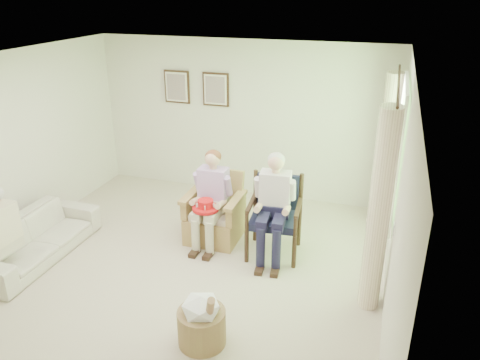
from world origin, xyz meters
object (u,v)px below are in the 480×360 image
(wicker_armchair, at_px, (215,218))
(person_wicker, at_px, (211,193))
(red_hat, at_px, (206,206))
(wood_armchair, at_px, (276,212))
(person_dark, at_px, (273,200))
(hatbox, at_px, (202,320))
(sofa, at_px, (36,238))

(wicker_armchair, xyz_separation_m, person_wicker, (-0.00, -0.13, 0.45))
(wicker_armchair, distance_m, red_hat, 0.49)
(wicker_armchair, height_order, wood_armchair, wood_armchair)
(person_dark, xyz_separation_m, hatbox, (-0.26, -1.81, -0.55))
(wicker_armchair, height_order, hatbox, wicker_armchair)
(person_dark, xyz_separation_m, red_hat, (-0.90, -0.09, -0.18))
(red_hat, bearing_deg, wicker_armchair, 89.87)
(wicker_armchair, relative_size, sofa, 0.50)
(sofa, bearing_deg, wood_armchair, -68.89)
(wicker_armchair, xyz_separation_m, hatbox, (0.64, -2.06, -0.02))
(wood_armchair, height_order, hatbox, wood_armchair)
(red_hat, bearing_deg, wood_armchair, 16.47)
(sofa, bearing_deg, hatbox, -107.10)
(wicker_armchair, relative_size, hatbox, 1.32)
(sofa, distance_m, hatbox, 2.84)
(red_hat, height_order, hatbox, red_hat)
(person_dark, bearing_deg, wood_armchair, 84.73)
(person_wicker, height_order, person_dark, person_dark)
(hatbox, bearing_deg, wicker_armchair, 107.19)
(red_hat, bearing_deg, person_dark, 5.96)
(person_dark, relative_size, red_hat, 3.91)
(wood_armchair, distance_m, person_wicker, 0.92)
(person_wicker, bearing_deg, person_dark, -7.14)
(wood_armchair, relative_size, person_wicker, 0.80)
(wood_armchair, bearing_deg, red_hat, -168.81)
(person_dark, relative_size, hatbox, 1.95)
(wicker_armchair, relative_size, person_wicker, 0.73)
(wicker_armchair, height_order, red_hat, wicker_armchair)
(wicker_armchair, xyz_separation_m, person_dark, (0.90, -0.24, 0.53))
(wicker_armchair, bearing_deg, person_wicker, -89.84)
(person_wicker, bearing_deg, red_hat, -90.04)
(wicker_armchair, relative_size, wood_armchair, 0.91)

